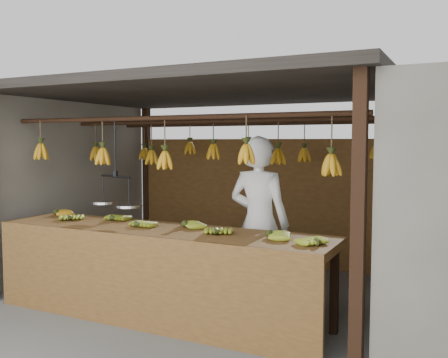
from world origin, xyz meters
The scene contains 8 objects.
ground centered at (0.00, 0.00, 0.00)m, with size 80.00×80.00×0.00m, color #5B5B57.
stall centered at (0.00, 0.33, 1.97)m, with size 4.30×3.30×2.40m.
neighbor_left centered at (-3.60, 0.00, 1.15)m, with size 3.00×3.00×2.30m, color slate.
counter centered at (-0.01, -1.23, 0.71)m, with size 3.56×0.80×0.96m.
hanging_bananas centered at (-0.01, 0.00, 1.62)m, with size 3.62×2.24×0.39m.
balance_scale centered at (-0.64, -1.00, 1.15)m, with size 0.71×0.39×0.92m.
vendor centered at (0.77, -0.43, 0.91)m, with size 0.66×0.44×1.82m, color white.
bag_bundles centered at (1.94, 1.35, 1.01)m, with size 0.08×0.26×1.26m.
Camera 1 is at (2.73, -5.21, 1.77)m, focal length 40.00 mm.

